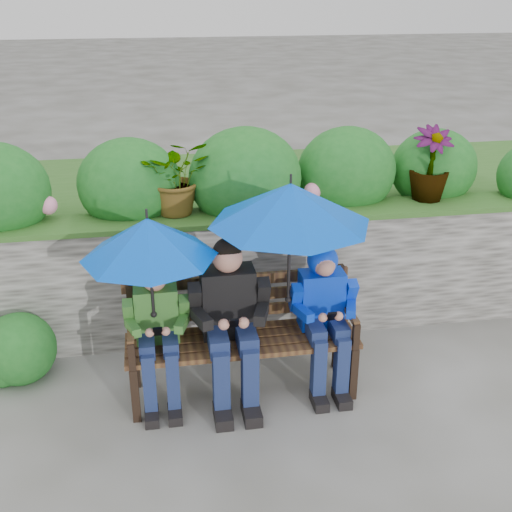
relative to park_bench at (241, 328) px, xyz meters
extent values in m
plane|color=#55544A|center=(0.13, 0.06, -0.48)|extent=(60.00, 60.00, 0.00)
cube|color=#4F4C47|center=(0.13, 0.81, 0.02)|extent=(8.00, 0.40, 1.00)
cube|color=#306320|center=(0.13, 0.81, 0.53)|extent=(8.00, 0.42, 0.04)
cube|color=#306320|center=(0.13, 2.01, 0.00)|extent=(8.00, 2.00, 0.96)
ellipsoid|color=#1B611F|center=(-0.71, 1.05, 0.76)|extent=(0.81, 0.64, 0.73)
ellipsoid|color=#1B611F|center=(0.19, 0.97, 0.79)|extent=(0.90, 0.72, 0.81)
ellipsoid|color=#1B611F|center=(1.05, 1.09, 0.77)|extent=(0.83, 0.66, 0.74)
ellipsoid|color=#1B611F|center=(1.85, 1.14, 0.75)|extent=(0.75, 0.60, 0.67)
sphere|color=pink|center=(-1.32, 0.91, 0.67)|extent=(0.14, 0.14, 0.14)
sphere|color=pink|center=(0.72, 0.91, 0.67)|extent=(0.14, 0.14, 0.14)
imported|color=#1B611F|center=(-0.35, 0.91, 0.85)|extent=(0.53, 0.46, 0.59)
imported|color=#1B611F|center=(1.70, 0.91, 0.85)|extent=(0.34, 0.34, 0.60)
sphere|color=#1B611F|center=(-1.58, 0.41, -0.25)|extent=(0.54, 0.54, 0.54)
sphere|color=#1B611F|center=(-1.70, 0.36, -0.33)|extent=(0.36, 0.36, 0.36)
cube|color=black|center=(-0.74, -0.27, -0.28)|extent=(0.05, 0.05, 0.40)
cube|color=black|center=(-0.74, 0.13, -0.28)|extent=(0.05, 0.05, 0.40)
cube|color=black|center=(0.74, -0.27, -0.28)|extent=(0.05, 0.05, 0.40)
cube|color=black|center=(0.74, 0.13, -0.28)|extent=(0.05, 0.05, 0.40)
cube|color=#452B1A|center=(0.00, -0.24, -0.06)|extent=(1.60, 0.09, 0.04)
cube|color=#452B1A|center=(0.00, -0.13, -0.06)|extent=(1.60, 0.09, 0.04)
cube|color=#452B1A|center=(0.00, -0.01, -0.06)|extent=(1.60, 0.09, 0.04)
cube|color=#452B1A|center=(0.00, 0.10, -0.06)|extent=(1.60, 0.09, 0.04)
cube|color=black|center=(-0.74, 0.14, 0.14)|extent=(0.04, 0.04, 0.44)
cube|color=#452B1A|center=(-0.74, -0.07, 0.12)|extent=(0.04, 0.41, 0.04)
cube|color=black|center=(-0.74, -0.27, 0.02)|extent=(0.04, 0.04, 0.19)
cube|color=black|center=(0.74, 0.14, 0.14)|extent=(0.04, 0.04, 0.44)
cube|color=#452B1A|center=(0.74, -0.07, 0.12)|extent=(0.04, 0.41, 0.04)
cube|color=black|center=(0.74, -0.27, 0.02)|extent=(0.04, 0.04, 0.19)
cube|color=#452B1A|center=(0.00, 0.15, 0.05)|extent=(1.60, 0.03, 0.08)
cube|color=#452B1A|center=(0.00, 0.15, 0.18)|extent=(1.60, 0.03, 0.08)
cube|color=#452B1A|center=(0.00, 0.15, 0.30)|extent=(1.60, 0.03, 0.08)
cube|color=#285B29|center=(-0.57, 0.03, 0.15)|extent=(0.29, 0.17, 0.39)
sphere|color=tan|center=(-0.57, 0.01, 0.42)|extent=(0.16, 0.16, 0.16)
sphere|color=#AC7C4C|center=(-0.57, 0.02, 0.45)|extent=(0.15, 0.15, 0.15)
cube|color=navy|center=(-0.65, -0.11, 0.01)|extent=(0.10, 0.27, 0.10)
cube|color=navy|center=(-0.65, -0.25, -0.24)|extent=(0.09, 0.09, 0.49)
cube|color=black|center=(-0.65, -0.30, -0.44)|extent=(0.09, 0.19, 0.07)
cube|color=navy|center=(-0.49, -0.11, 0.01)|extent=(0.10, 0.27, 0.10)
cube|color=navy|center=(-0.49, -0.25, -0.24)|extent=(0.09, 0.09, 0.49)
cube|color=black|center=(-0.49, -0.30, -0.44)|extent=(0.09, 0.19, 0.07)
cube|color=#285B29|center=(-0.75, -0.02, 0.20)|extent=(0.07, 0.16, 0.22)
cube|color=#285B29|center=(-0.73, -0.13, 0.14)|extent=(0.11, 0.18, 0.06)
sphere|color=tan|center=(-0.62, -0.20, 0.14)|extent=(0.06, 0.06, 0.06)
cube|color=#285B29|center=(-0.39, -0.02, 0.20)|extent=(0.07, 0.16, 0.22)
cube|color=#285B29|center=(-0.41, -0.13, 0.14)|extent=(0.11, 0.18, 0.06)
sphere|color=tan|center=(-0.52, -0.20, 0.14)|extent=(0.06, 0.06, 0.06)
cube|color=black|center=(-0.57, -0.21, 0.15)|extent=(0.06, 0.07, 0.09)
cube|color=black|center=(-0.08, 0.03, 0.20)|extent=(0.36, 0.21, 0.49)
sphere|color=tan|center=(-0.08, 0.01, 0.54)|extent=(0.20, 0.20, 0.20)
sphere|color=black|center=(-0.08, 0.02, 0.57)|extent=(0.19, 0.19, 0.19)
cube|color=navy|center=(-0.18, -0.15, 0.02)|extent=(0.13, 0.34, 0.13)
cube|color=navy|center=(-0.18, -0.32, -0.23)|extent=(0.11, 0.12, 0.50)
cube|color=black|center=(-0.18, -0.38, -0.44)|extent=(0.12, 0.24, 0.09)
cube|color=navy|center=(0.01, -0.15, 0.02)|extent=(0.13, 0.34, 0.13)
cube|color=navy|center=(0.01, -0.32, -0.23)|extent=(0.11, 0.12, 0.50)
cube|color=black|center=(0.01, -0.38, -0.44)|extent=(0.12, 0.24, 0.09)
cube|color=black|center=(-0.31, -0.03, 0.27)|extent=(0.09, 0.20, 0.27)
cube|color=black|center=(-0.28, -0.17, 0.19)|extent=(0.14, 0.23, 0.07)
sphere|color=tan|center=(-0.15, -0.26, 0.19)|extent=(0.07, 0.07, 0.07)
cube|color=black|center=(0.15, -0.03, 0.27)|extent=(0.09, 0.20, 0.27)
cube|color=black|center=(0.11, -0.17, 0.19)|extent=(0.14, 0.23, 0.07)
sphere|color=tan|center=(-0.02, -0.26, 0.19)|extent=(0.07, 0.07, 0.07)
cube|color=black|center=(-0.08, -0.27, 0.20)|extent=(0.06, 0.07, 0.09)
cube|color=#0E40C3|center=(0.58, 0.03, 0.16)|extent=(0.31, 0.18, 0.42)
sphere|color=tan|center=(0.58, 0.01, 0.45)|extent=(0.17, 0.17, 0.17)
sphere|color=#0E40C3|center=(0.58, 0.04, 0.46)|extent=(0.21, 0.21, 0.21)
sphere|color=tan|center=(0.58, -0.03, 0.44)|extent=(0.13, 0.13, 0.13)
cube|color=navy|center=(0.50, -0.12, 0.01)|extent=(0.11, 0.29, 0.11)
cube|color=navy|center=(0.50, -0.26, -0.23)|extent=(0.09, 0.10, 0.49)
cube|color=black|center=(0.50, -0.32, -0.44)|extent=(0.10, 0.20, 0.07)
cube|color=navy|center=(0.66, -0.12, 0.01)|extent=(0.11, 0.29, 0.11)
cube|color=navy|center=(0.66, -0.26, -0.23)|extent=(0.09, 0.10, 0.49)
cube|color=black|center=(0.66, -0.32, -0.44)|extent=(0.10, 0.20, 0.07)
cube|color=#0E40C3|center=(0.38, -0.02, 0.22)|extent=(0.07, 0.17, 0.23)
cube|color=#0E40C3|center=(0.41, -0.14, 0.15)|extent=(0.12, 0.19, 0.06)
sphere|color=tan|center=(0.52, -0.22, 0.15)|extent=(0.06, 0.06, 0.06)
cube|color=#0E40C3|center=(0.77, -0.02, 0.22)|extent=(0.07, 0.17, 0.23)
cube|color=#0E40C3|center=(0.75, -0.14, 0.15)|extent=(0.12, 0.19, 0.06)
sphere|color=tan|center=(0.63, -0.22, 0.15)|extent=(0.06, 0.06, 0.06)
cube|color=black|center=(0.58, -0.23, 0.16)|extent=(0.06, 0.07, 0.09)
cone|color=blue|center=(-0.59, -0.06, 0.74)|extent=(0.88, 0.88, 0.26)
cylinder|color=black|center=(-0.59, -0.06, 0.90)|extent=(0.02, 0.02, 0.06)
cylinder|color=black|center=(-0.59, -0.06, 0.47)|extent=(0.02, 0.02, 0.54)
sphere|color=black|center=(-0.59, -0.06, 0.20)|extent=(0.04, 0.04, 0.04)
cone|color=blue|center=(0.32, -0.04, 0.91)|extent=(1.08, 1.08, 0.27)
cylinder|color=black|center=(0.32, -0.04, 1.07)|extent=(0.02, 0.02, 0.06)
cylinder|color=black|center=(0.32, -0.04, 0.56)|extent=(0.02, 0.02, 0.69)
sphere|color=black|center=(0.32, -0.04, 0.22)|extent=(0.04, 0.04, 0.04)
camera|label=1|loc=(-0.55, -3.85, 2.24)|focal=45.00mm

